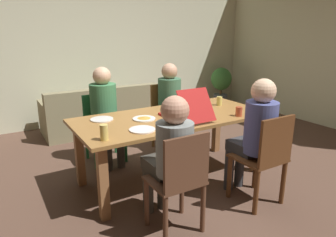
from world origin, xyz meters
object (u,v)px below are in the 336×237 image
(person_2, at_px, (255,130))
(chair_3, at_px, (166,113))
(person_3, at_px, (171,100))
(person_0, at_px, (170,151))
(chair_0, at_px, (180,180))
(plate_0, at_px, (102,119))
(drinking_glass_0, at_px, (219,101))
(pizza_box_0, at_px, (184,113))
(plate_1, at_px, (142,130))
(couch, at_px, (101,115))
(potted_plant, at_px, (221,84))
(dining_table, at_px, (173,124))
(chair_1, at_px, (103,122))
(plate_2, at_px, (144,118))
(person_1, at_px, (105,108))
(chair_2, at_px, (265,158))
(drinking_glass_2, at_px, (239,112))
(drinking_glass_1, at_px, (104,132))

(person_2, xyz_separation_m, chair_3, (0.00, 1.69, -0.22))
(person_3, bearing_deg, person_0, -121.93)
(person_3, bearing_deg, chair_0, -119.58)
(plate_0, bearing_deg, drinking_glass_0, -5.48)
(pizza_box_0, relative_size, plate_1, 2.29)
(couch, height_order, potted_plant, potted_plant)
(chair_0, distance_m, chair_3, 2.03)
(person_0, relative_size, chair_3, 1.28)
(chair_0, height_order, chair_3, chair_3)
(person_3, relative_size, pizza_box_0, 2.15)
(dining_table, height_order, drinking_glass_0, drinking_glass_0)
(person_0, height_order, drinking_glass_0, person_0)
(person_3, xyz_separation_m, drinking_glass_0, (0.31, -0.65, 0.08))
(chair_1, relative_size, couch, 0.46)
(chair_3, xyz_separation_m, plate_0, (-1.18, -0.64, 0.25))
(drinking_glass_0, xyz_separation_m, potted_plant, (1.95, 2.23, -0.28))
(person_0, relative_size, potted_plant, 1.35)
(plate_2, bearing_deg, chair_3, 47.44)
(person_0, height_order, potted_plant, person_0)
(chair_0, height_order, pizza_box_0, pizza_box_0)
(dining_table, relative_size, person_1, 1.74)
(chair_2, bearing_deg, chair_3, 90.00)
(pizza_box_0, distance_m, plate_0, 0.87)
(pizza_box_0, bearing_deg, dining_table, 119.99)
(drinking_glass_2, bearing_deg, chair_3, 97.47)
(chair_0, distance_m, person_0, 0.25)
(drinking_glass_1, relative_size, couch, 0.08)
(person_3, bearing_deg, drinking_glass_1, -140.77)
(person_0, xyz_separation_m, chair_3, (0.94, 1.65, -0.19))
(chair_3, distance_m, potted_plant, 2.68)
(pizza_box_0, distance_m, plate_1, 0.60)
(person_3, xyz_separation_m, pizza_box_0, (-0.39, -0.88, 0.07))
(person_1, relative_size, couch, 0.66)
(plate_1, xyz_separation_m, potted_plant, (3.22, 2.62, -0.23))
(chair_1, xyz_separation_m, chair_2, (0.94, -1.88, -0.01))
(dining_table, relative_size, plate_1, 8.61)
(chair_1, xyz_separation_m, plate_2, (0.16, -0.91, 0.26))
(dining_table, distance_m, chair_2, 1.05)
(chair_2, relative_size, chair_3, 1.00)
(pizza_box_0, bearing_deg, person_0, -131.28)
(person_2, xyz_separation_m, pizza_box_0, (-0.39, 0.67, 0.07))
(chair_3, xyz_separation_m, potted_plant, (2.26, 1.45, 0.02))
(plate_1, xyz_separation_m, drinking_glass_1, (-0.40, -0.08, 0.06))
(person_2, height_order, plate_1, person_2)
(person_0, height_order, drinking_glass_2, person_0)
(person_3, bearing_deg, potted_plant, 35.07)
(chair_3, xyz_separation_m, drinking_glass_2, (0.17, -1.28, 0.29))
(person_3, distance_m, drinking_glass_1, 1.76)
(chair_3, distance_m, couch, 1.36)
(person_1, xyz_separation_m, drinking_glass_1, (-0.42, -1.17, 0.09))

